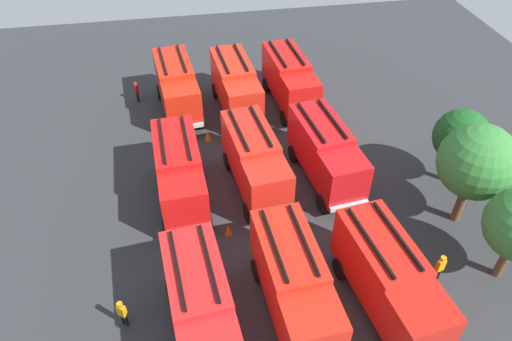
{
  "coord_description": "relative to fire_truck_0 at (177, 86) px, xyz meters",
  "views": [
    {
      "loc": [
        21.17,
        -3.77,
        20.04
      ],
      "look_at": [
        0.0,
        0.0,
        1.4
      ],
      "focal_mm": 32.75,
      "sensor_mm": 36.0,
      "label": 1
    }
  ],
  "objects": [
    {
      "name": "firefighter_1",
      "position": [
        17.86,
        -3.52,
        -1.2
      ],
      "size": [
        0.45,
        0.48,
        1.7
      ],
      "rotation": [
        0.0,
        0.0,
        5.63
      ],
      "color": "black",
      "rests_on": "ground"
    },
    {
      "name": "traffic_cone_1",
      "position": [
        4.05,
        1.78,
        -1.8
      ],
      "size": [
        0.5,
        0.5,
        0.71
      ],
      "primitive_type": "cone",
      "color": "#F2600C",
      "rests_on": "ground"
    },
    {
      "name": "fire_truck_1",
      "position": [
        9.75,
        -0.33,
        0.0
      ],
      "size": [
        7.33,
        3.08,
        3.88
      ],
      "rotation": [
        0.0,
        0.0,
        0.06
      ],
      "color": "red",
      "rests_on": "ground"
    },
    {
      "name": "fire_truck_4",
      "position": [
        9.43,
        4.2,
        0.0
      ],
      "size": [
        7.43,
        3.43,
        3.88
      ],
      "rotation": [
        0.0,
        0.0,
        0.12
      ],
      "color": "red",
      "rests_on": "ground"
    },
    {
      "name": "firefighter_4",
      "position": [
        18.08,
        12.12,
        -1.14
      ],
      "size": [
        0.34,
        0.47,
        1.8
      ],
      "rotation": [
        0.0,
        0.0,
        3.39
      ],
      "color": "black",
      "rests_on": "ground"
    },
    {
      "name": "fire_truck_6",
      "position": [
        0.44,
        8.48,
        0.0
      ],
      "size": [
        7.38,
        3.23,
        3.88
      ],
      "rotation": [
        0.0,
        0.0,
        0.08
      ],
      "color": "red",
      "rests_on": "ground"
    },
    {
      "name": "fire_truck_5",
      "position": [
        18.43,
        4.44,
        0.0
      ],
      "size": [
        7.35,
        3.15,
        3.88
      ],
      "rotation": [
        0.0,
        0.0,
        0.07
      ],
      "color": "red",
      "rests_on": "ground"
    },
    {
      "name": "fire_truck_8",
      "position": [
        19.0,
        8.81,
        0.0
      ],
      "size": [
        7.46,
        3.54,
        3.88
      ],
      "rotation": [
        0.0,
        0.0,
        0.14
      ],
      "color": "red",
      "rests_on": "ground"
    },
    {
      "name": "tree_1",
      "position": [
        14.25,
        15.24,
        2.15
      ],
      "size": [
        4.13,
        4.13,
        6.39
      ],
      "color": "brown",
      "rests_on": "ground"
    },
    {
      "name": "ground_plane",
      "position": [
        9.57,
        4.25,
        -2.15
      ],
      "size": [
        55.42,
        55.42,
        0.0
      ],
      "primitive_type": "plane",
      "color": "#2D3033"
    },
    {
      "name": "fire_truck_2",
      "position": [
        19.01,
        0.12,
        0.0
      ],
      "size": [
        7.41,
        3.33,
        3.88
      ],
      "rotation": [
        0.0,
        0.0,
        0.1
      ],
      "color": "red",
      "rests_on": "ground"
    },
    {
      "name": "tree_0",
      "position": [
        11.01,
        16.36,
        1.29
      ],
      "size": [
        3.3,
        3.3,
        5.11
      ],
      "color": "brown",
      "rests_on": "ground"
    },
    {
      "name": "traffic_cone_0",
      "position": [
        13.09,
        2.04,
        -1.84
      ],
      "size": [
        0.44,
        0.44,
        0.63
      ],
      "primitive_type": "cone",
      "color": "#F2600C",
      "rests_on": "ground"
    },
    {
      "name": "fire_truck_7",
      "position": [
        9.44,
        8.63,
        0.0
      ],
      "size": [
        7.44,
        3.44,
        3.88
      ],
      "rotation": [
        0.0,
        0.0,
        0.12
      ],
      "color": "red",
      "rests_on": "ground"
    },
    {
      "name": "fire_truck_3",
      "position": [
        0.57,
        4.31,
        0.0
      ],
      "size": [
        7.38,
        3.25,
        3.88
      ],
      "rotation": [
        0.0,
        0.0,
        0.08
      ],
      "color": "red",
      "rests_on": "ground"
    },
    {
      "name": "fire_truck_0",
      "position": [
        0.0,
        0.0,
        0.0
      ],
      "size": [
        7.41,
        3.35,
        3.88
      ],
      "rotation": [
        0.0,
        0.0,
        0.1
      ],
      "color": "red",
      "rests_on": "ground"
    },
    {
      "name": "firefighter_3",
      "position": [
        -1.94,
        -3.16,
        -1.23
      ],
      "size": [
        0.48,
        0.39,
        1.66
      ],
      "rotation": [
        0.0,
        0.0,
        5.11
      ],
      "color": "black",
      "rests_on": "ground"
    }
  ]
}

